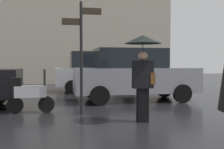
# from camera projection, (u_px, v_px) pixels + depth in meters

# --- Properties ---
(pedestrian_with_umbrella) EXTENTS (0.88, 0.88, 2.08)m
(pedestrian_with_umbrella) POSITION_uv_depth(u_px,v_px,m) (143.00, 59.00, 6.41)
(pedestrian_with_umbrella) COLOR black
(pedestrian_with_umbrella) RESTS_ON ground
(parked_scooter) EXTENTS (1.32, 0.32, 1.23)m
(parked_scooter) POSITION_uv_depth(u_px,v_px,m) (29.00, 94.00, 7.60)
(parked_scooter) COLOR black
(parked_scooter) RESTS_ON ground
(parked_car_left) EXTENTS (4.56, 1.84, 1.94)m
(parked_car_left) POSITION_uv_depth(u_px,v_px,m) (134.00, 74.00, 10.00)
(parked_car_left) COLOR gray
(parked_car_left) RESTS_ON ground
(parked_car_distant) EXTENTS (4.15, 2.07, 1.96)m
(parked_car_distant) POSITION_uv_depth(u_px,v_px,m) (97.00, 72.00, 13.39)
(parked_car_distant) COLOR silver
(parked_car_distant) RESTS_ON ground
(street_signpost) EXTENTS (1.08, 0.08, 3.09)m
(street_signpost) POSITION_uv_depth(u_px,v_px,m) (81.00, 47.00, 7.36)
(street_signpost) COLOR black
(street_signpost) RESTS_ON ground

